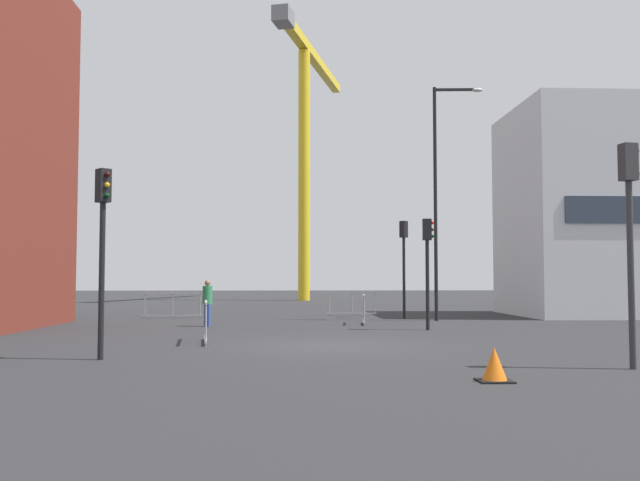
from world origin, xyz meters
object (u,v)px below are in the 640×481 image
object	(u,v)px
streetlamp_tall	(440,185)
traffic_light_median	(404,253)
traffic_light_corner	(630,218)
traffic_cone_striped	(494,366)
traffic_light_island	(103,231)
pedestrian_walking	(207,299)
construction_crane	(306,121)
traffic_light_far	(427,255)

from	to	relation	value
streetlamp_tall	traffic_light_median	distance (m)	3.41
streetlamp_tall	traffic_light_corner	size ratio (longest dim) A/B	2.23
traffic_light_corner	traffic_cone_striped	bearing A→B (deg)	-154.68
streetlamp_tall	traffic_light_corner	xyz separation A→B (m)	(0.37, -14.71, -2.59)
traffic_light_island	traffic_light_median	world-z (taller)	traffic_light_median
pedestrian_walking	traffic_light_corner	bearing A→B (deg)	-52.08
streetlamp_tall	construction_crane	bearing A→B (deg)	100.36
traffic_light_median	traffic_cone_striped	xyz separation A→B (m)	(-1.44, -17.91, -2.49)
traffic_light_corner	streetlamp_tall	bearing A→B (deg)	91.45
construction_crane	traffic_light_median	world-z (taller)	construction_crane
streetlamp_tall	traffic_light_island	bearing A→B (deg)	-127.69
traffic_light_far	traffic_cone_striped	distance (m)	11.53
traffic_light_corner	traffic_light_island	bearing A→B (deg)	169.38
construction_crane	traffic_light_corner	distance (m)	42.92
construction_crane	streetlamp_tall	xyz separation A→B (m)	(4.82, -26.39, -8.61)
streetlamp_tall	pedestrian_walking	xyz separation A→B (m)	(-8.89, -2.83, -4.46)
traffic_light_island	traffic_cone_striped	size ratio (longest dim) A/B	7.10
traffic_light_corner	traffic_light_island	size ratio (longest dim) A/B	1.06
traffic_light_median	pedestrian_walking	size ratio (longest dim) A/B	2.53
streetlamp_tall	traffic_cone_striped	size ratio (longest dim) A/B	16.78
pedestrian_walking	traffic_light_island	bearing A→B (deg)	-95.70
construction_crane	traffic_light_corner	bearing A→B (deg)	-82.80
streetlamp_tall	pedestrian_walking	world-z (taller)	streetlamp_tall
pedestrian_walking	traffic_light_median	bearing A→B (deg)	30.89
traffic_light_corner	construction_crane	bearing A→B (deg)	97.20
traffic_light_median	pedestrian_walking	distance (m)	9.13
construction_crane	traffic_light_island	world-z (taller)	construction_crane
streetlamp_tall	traffic_light_far	distance (m)	5.89
streetlamp_tall	traffic_light_median	size ratio (longest dim) A/B	2.28
streetlamp_tall	traffic_light_island	distance (m)	16.39
traffic_light_island	traffic_cone_striped	bearing A→B (deg)	-24.84
streetlamp_tall	traffic_light_median	xyz separation A→B (m)	(-1.21, 1.77, -2.65)
streetlamp_tall	traffic_light_far	bearing A→B (deg)	-107.15
construction_crane	streetlamp_tall	size ratio (longest dim) A/B	2.17
streetlamp_tall	traffic_cone_striped	bearing A→B (deg)	-99.31
streetlamp_tall	traffic_light_island	size ratio (longest dim) A/B	2.36
pedestrian_walking	traffic_cone_striped	bearing A→B (deg)	-64.89
streetlamp_tall	traffic_light_far	world-z (taller)	streetlamp_tall
construction_crane	traffic_cone_striped	size ratio (longest dim) A/B	36.47
traffic_light_far	pedestrian_walking	xyz separation A→B (m)	(-7.38, 2.05, -1.52)
streetlamp_tall	traffic_light_median	world-z (taller)	streetlamp_tall
construction_crane	pedestrian_walking	size ratio (longest dim) A/B	12.55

